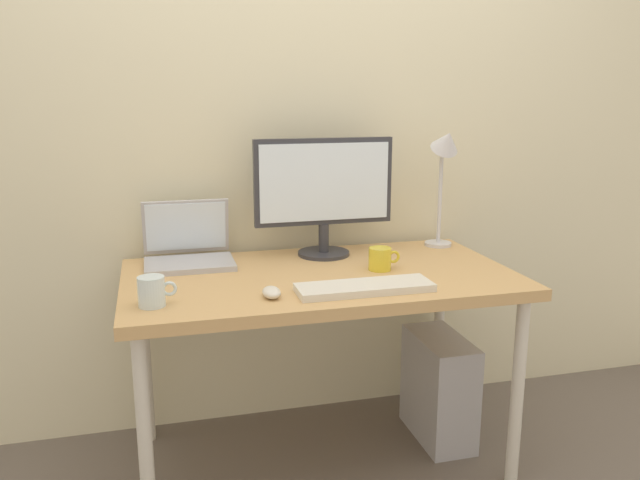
{
  "coord_description": "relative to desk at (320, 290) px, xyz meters",
  "views": [
    {
      "loc": [
        -0.56,
        -2.1,
        1.36
      ],
      "look_at": [
        0.0,
        0.0,
        0.85
      ],
      "focal_mm": 36.14,
      "sensor_mm": 36.0,
      "label": 1
    }
  ],
  "objects": [
    {
      "name": "laptop",
      "position": [
        -0.44,
        0.26,
        0.12
      ],
      "size": [
        0.32,
        0.27,
        0.23
      ],
      "color": "#B2B2B7",
      "rests_on": "desk"
    },
    {
      "name": "glass_cup",
      "position": [
        -0.57,
        -0.21,
        0.11
      ],
      "size": [
        0.12,
        0.08,
        0.09
      ],
      "color": "silver",
      "rests_on": "desk"
    },
    {
      "name": "mouse",
      "position": [
        -0.21,
        -0.22,
        0.08
      ],
      "size": [
        0.06,
        0.09,
        0.03
      ],
      "primitive_type": "ellipsoid",
      "color": "silver",
      "rests_on": "desk"
    },
    {
      "name": "monitor",
      "position": [
        0.08,
        0.24,
        0.32
      ],
      "size": [
        0.54,
        0.2,
        0.45
      ],
      "color": "#333338",
      "rests_on": "desk"
    },
    {
      "name": "desk",
      "position": [
        0.0,
        0.0,
        0.0
      ],
      "size": [
        1.35,
        0.75,
        0.73
      ],
      "color": "tan",
      "rests_on": "ground_plane"
    },
    {
      "name": "computer_tower",
      "position": [
        0.5,
        0.04,
        -0.46
      ],
      "size": [
        0.18,
        0.36,
        0.42
      ],
      "primitive_type": "cube",
      "color": "#B2B2B7",
      "rests_on": "ground_plane"
    },
    {
      "name": "desk_lamp",
      "position": [
        0.58,
        0.24,
        0.42
      ],
      "size": [
        0.11,
        0.16,
        0.5
      ],
      "color": "silver",
      "rests_on": "desk"
    },
    {
      "name": "ground_plane",
      "position": [
        0.0,
        0.0,
        -0.67
      ],
      "size": [
        6.0,
        6.0,
        0.0
      ],
      "primitive_type": "plane",
      "color": "#665B51"
    },
    {
      "name": "coffee_mug",
      "position": [
        0.22,
        -0.01,
        0.1
      ],
      "size": [
        0.12,
        0.08,
        0.08
      ],
      "color": "yellow",
      "rests_on": "desk"
    },
    {
      "name": "keyboard",
      "position": [
        0.09,
        -0.23,
        0.07
      ],
      "size": [
        0.44,
        0.14,
        0.02
      ],
      "primitive_type": "cube",
      "color": "silver",
      "rests_on": "desk"
    },
    {
      "name": "back_wall",
      "position": [
        0.0,
        0.43,
        0.63
      ],
      "size": [
        4.4,
        0.04,
        2.6
      ],
      "primitive_type": "cube",
      "color": "beige",
      "rests_on": "ground_plane"
    }
  ]
}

